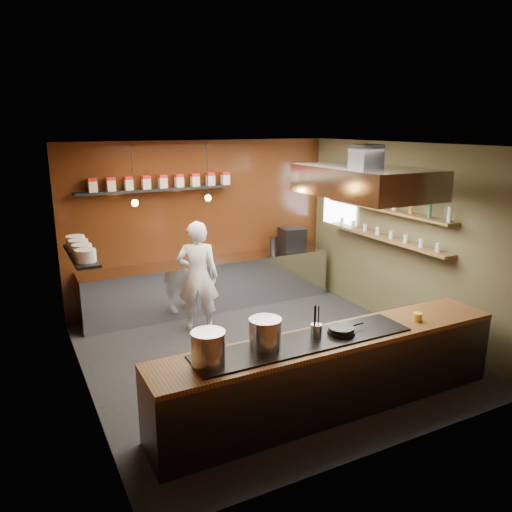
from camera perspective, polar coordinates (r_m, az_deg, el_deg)
floor at (r=7.45m, az=1.31°, el=-11.16°), size 5.00×5.00×0.00m
back_wall at (r=9.15m, az=-6.10°, el=3.62°), size 5.00×0.00×5.00m
left_wall at (r=6.19m, az=-19.46°, el=-2.63°), size 0.00×5.00×5.00m
right_wall at (r=8.38m, az=16.60°, el=2.04°), size 0.00×5.00×5.00m
ceiling at (r=6.71m, az=1.46°, el=12.55°), size 5.00×5.00×0.00m
window_pane at (r=9.56m, az=9.54°, el=6.41°), size 0.00×1.00×1.00m
prep_counter at (r=9.11m, az=-5.17°, el=-3.23°), size 4.60×0.65×0.90m
pass_counter at (r=6.04m, az=8.72°, el=-13.00°), size 4.40×0.72×0.94m
tin_shelf at (r=8.63m, az=-11.52°, el=7.44°), size 2.60×0.26×0.04m
plate_shelf at (r=7.15m, az=-19.37°, el=0.09°), size 0.30×1.40×0.04m
bottle_shelf_upper at (r=8.41m, az=14.61°, el=5.14°), size 0.26×2.80×0.04m
bottle_shelf_lower at (r=8.50m, az=14.41°, el=2.02°), size 0.26×2.80×0.04m
extractor_hood at (r=7.14m, az=12.32°, el=8.38°), size 1.20×2.00×0.72m
pendant_left at (r=7.88m, az=-13.69°, el=6.28°), size 0.10×0.10×0.95m
pendant_right at (r=8.23m, az=-5.51°, el=6.98°), size 0.10×0.10×0.95m
storage_tins at (r=8.65m, az=-10.60°, el=8.38°), size 2.43×0.13×0.22m
plate_stacks at (r=7.13m, az=-19.44°, el=0.87°), size 0.26×1.16×0.16m
bottles at (r=8.39m, az=14.68°, el=6.09°), size 0.06×2.66×0.24m
wine_glasses at (r=8.48m, az=14.45°, el=2.58°), size 0.07×2.37×0.13m
stockpot_large at (r=5.08m, az=-5.46°, el=-10.38°), size 0.46×0.46×0.34m
stockpot_small at (r=5.38m, az=1.07°, el=-8.83°), size 0.41×0.41×0.33m
utensil_crock at (r=5.69m, az=6.88°, el=-8.51°), size 0.16×0.16×0.16m
frying_pan at (r=5.86m, az=9.74°, el=-8.37°), size 0.49×0.32×0.08m
butter_jar at (r=6.49m, az=17.98°, el=-6.64°), size 0.14×0.14×0.10m
espresso_machine at (r=9.66m, az=4.14°, el=1.95°), size 0.48×0.46×0.44m
chef at (r=8.02m, az=-6.68°, el=-2.38°), size 0.78×0.66×1.81m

